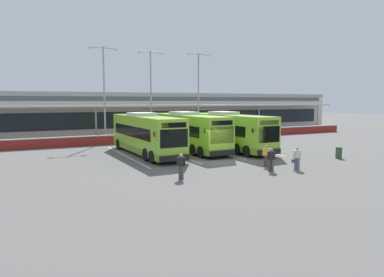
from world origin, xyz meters
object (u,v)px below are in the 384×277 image
(lamp_post_west, at_px, (104,88))
(lamp_post_centre, at_px, (151,89))
(pedestrian_child, at_px, (266,155))
(litter_bin, at_px, (339,153))
(pedestrian_near_bin, at_px, (271,159))
(coach_bus_centre, at_px, (229,132))
(pedestrian_with_handbag, at_px, (297,158))
(lamp_post_east, at_px, (198,90))
(pedestrian_in_dark_coat, at_px, (181,165))
(coach_bus_leftmost, at_px, (146,135))
(coach_bus_left_centre, at_px, (188,132))

(lamp_post_west, xyz_separation_m, lamp_post_centre, (5.95, 0.77, 0.00))
(pedestrian_child, xyz_separation_m, lamp_post_centre, (-1.39, 20.88, 5.42))
(pedestrian_child, height_order, litter_bin, pedestrian_child)
(lamp_post_centre, bearing_deg, lamp_post_west, -172.61)
(pedestrian_near_bin, bearing_deg, coach_bus_centre, 73.00)
(pedestrian_with_handbag, relative_size, lamp_post_east, 0.15)
(lamp_post_west, height_order, lamp_post_centre, same)
(pedestrian_in_dark_coat, relative_size, pedestrian_near_bin, 1.00)
(coach_bus_leftmost, distance_m, pedestrian_child, 11.32)
(coach_bus_left_centre, bearing_deg, pedestrian_near_bin, -86.96)
(pedestrian_near_bin, bearing_deg, lamp_post_west, 106.78)
(coach_bus_centre, xyz_separation_m, pedestrian_near_bin, (-3.16, -10.33, -0.91))
(lamp_post_east, bearing_deg, lamp_post_centre, 171.93)
(lamp_post_centre, relative_size, lamp_post_east, 1.00)
(pedestrian_near_bin, distance_m, lamp_post_east, 22.92)
(coach_bus_leftmost, relative_size, pedestrian_near_bin, 7.54)
(pedestrian_near_bin, bearing_deg, pedestrian_with_handbag, -11.03)
(coach_bus_left_centre, relative_size, lamp_post_east, 1.11)
(pedestrian_near_bin, xyz_separation_m, lamp_post_west, (-6.53, 21.66, 5.42))
(pedestrian_near_bin, distance_m, litter_bin, 8.88)
(lamp_post_west, bearing_deg, coach_bus_left_centre, -59.29)
(coach_bus_centre, distance_m, lamp_post_west, 15.57)
(coach_bus_left_centre, relative_size, pedestrian_near_bin, 7.54)
(lamp_post_west, bearing_deg, coach_bus_leftmost, -83.10)
(coach_bus_leftmost, height_order, lamp_post_centre, lamp_post_centre)
(lamp_post_west, bearing_deg, pedestrian_child, -69.94)
(coach_bus_centre, relative_size, litter_bin, 13.13)
(lamp_post_west, bearing_deg, lamp_post_east, -0.53)
(coach_bus_left_centre, distance_m, lamp_post_centre, 11.63)
(pedestrian_with_handbag, distance_m, lamp_post_east, 22.89)
(coach_bus_centre, bearing_deg, pedestrian_child, -104.98)
(lamp_post_east, xyz_separation_m, litter_bin, (3.04, -19.85, -5.82))
(coach_bus_leftmost, bearing_deg, pedestrian_near_bin, -64.62)
(coach_bus_centre, distance_m, litter_bin, 10.35)
(coach_bus_left_centre, height_order, lamp_post_centre, lamp_post_centre)
(coach_bus_left_centre, bearing_deg, lamp_post_east, 57.44)
(pedestrian_in_dark_coat, xyz_separation_m, pedestrian_near_bin, (6.57, -0.61, 0.00))
(lamp_post_centre, bearing_deg, pedestrian_child, -86.20)
(pedestrian_in_dark_coat, bearing_deg, lamp_post_east, 59.70)
(coach_bus_centre, distance_m, pedestrian_child, 9.13)
(lamp_post_centre, height_order, lamp_post_east, same)
(coach_bus_leftmost, bearing_deg, coach_bus_centre, -5.00)
(coach_bus_leftmost, xyz_separation_m, pedestrian_with_handbag, (7.24, -11.45, -0.93))
(lamp_post_centre, bearing_deg, pedestrian_near_bin, -88.52)
(coach_bus_centre, bearing_deg, pedestrian_near_bin, -107.00)
(litter_bin, bearing_deg, coach_bus_leftmost, 146.11)
(pedestrian_with_handbag, bearing_deg, lamp_post_east, 80.49)
(pedestrian_near_bin, xyz_separation_m, litter_bin, (8.70, 1.69, -0.41))
(pedestrian_in_dark_coat, height_order, lamp_post_centre, lamp_post_centre)
(coach_bus_leftmost, height_order, lamp_post_west, lamp_post_west)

